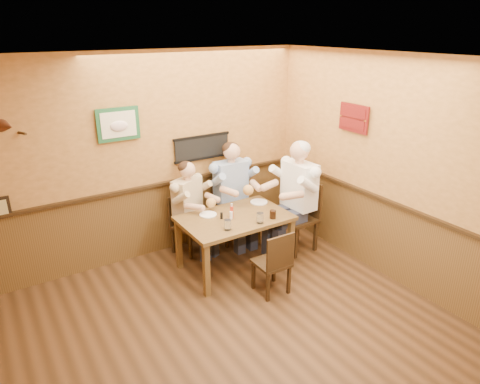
% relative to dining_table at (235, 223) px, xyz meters
% --- Properties ---
extents(room, '(5.02, 5.03, 2.81)m').
position_rel_dining_table_xyz_m(room, '(-0.78, -1.33, 1.03)').
color(room, '#362010').
rests_on(room, ground).
extents(dining_table, '(1.40, 0.90, 0.75)m').
position_rel_dining_table_xyz_m(dining_table, '(0.00, 0.00, 0.00)').
color(dining_table, brown).
rests_on(dining_table, ground).
extents(chair_back_left, '(0.52, 0.52, 0.86)m').
position_rel_dining_table_xyz_m(chair_back_left, '(-0.33, 0.72, -0.23)').
color(chair_back_left, '#332110').
rests_on(chair_back_left, ground).
extents(chair_back_right, '(0.45, 0.45, 0.96)m').
position_rel_dining_table_xyz_m(chair_back_right, '(0.37, 0.71, -0.18)').
color(chair_back_right, '#332110').
rests_on(chair_back_right, ground).
extents(chair_right_end, '(0.49, 0.49, 1.02)m').
position_rel_dining_table_xyz_m(chair_right_end, '(1.02, -0.06, -0.15)').
color(chair_right_end, '#332110').
rests_on(chair_right_end, ground).
extents(chair_near_side, '(0.39, 0.39, 0.83)m').
position_rel_dining_table_xyz_m(chair_near_side, '(0.07, -0.72, -0.24)').
color(chair_near_side, '#332110').
rests_on(chair_near_side, ground).
extents(diner_tan_shirt, '(0.75, 0.75, 1.23)m').
position_rel_dining_table_xyz_m(diner_tan_shirt, '(-0.33, 0.72, -0.04)').
color(diner_tan_shirt, beige).
rests_on(diner_tan_shirt, ground).
extents(diner_blue_polo, '(0.64, 0.64, 1.38)m').
position_rel_dining_table_xyz_m(diner_blue_polo, '(0.37, 0.71, 0.03)').
color(diner_blue_polo, '#86A0CA').
rests_on(diner_blue_polo, ground).
extents(diner_white_elder, '(0.71, 0.71, 1.46)m').
position_rel_dining_table_xyz_m(diner_white_elder, '(1.02, -0.06, 0.07)').
color(diner_white_elder, white).
rests_on(diner_white_elder, ground).
extents(water_glass_left, '(0.11, 0.11, 0.13)m').
position_rel_dining_table_xyz_m(water_glass_left, '(-0.27, -0.28, 0.16)').
color(water_glass_left, white).
rests_on(water_glass_left, dining_table).
extents(water_glass_mid, '(0.10, 0.10, 0.14)m').
position_rel_dining_table_xyz_m(water_glass_mid, '(0.17, -0.33, 0.16)').
color(water_glass_mid, white).
rests_on(water_glass_mid, dining_table).
extents(cola_tumbler, '(0.09, 0.09, 0.11)m').
position_rel_dining_table_xyz_m(cola_tumbler, '(0.39, -0.31, 0.15)').
color(cola_tumbler, black).
rests_on(cola_tumbler, dining_table).
extents(hot_sauce_bottle, '(0.05, 0.05, 0.18)m').
position_rel_dining_table_xyz_m(hot_sauce_bottle, '(-0.05, -0.00, 0.18)').
color(hot_sauce_bottle, red).
rests_on(hot_sauce_bottle, dining_table).
extents(salt_shaker, '(0.04, 0.04, 0.10)m').
position_rel_dining_table_xyz_m(salt_shaker, '(-0.07, -0.03, 0.14)').
color(salt_shaker, white).
rests_on(salt_shaker, dining_table).
extents(pepper_shaker, '(0.04, 0.04, 0.08)m').
position_rel_dining_table_xyz_m(pepper_shaker, '(-0.18, 0.03, 0.13)').
color(pepper_shaker, black).
rests_on(pepper_shaker, dining_table).
extents(plate_far_left, '(0.29, 0.29, 0.02)m').
position_rel_dining_table_xyz_m(plate_far_left, '(-0.27, 0.23, 0.10)').
color(plate_far_left, white).
rests_on(plate_far_left, dining_table).
extents(plate_far_right, '(0.31, 0.31, 0.02)m').
position_rel_dining_table_xyz_m(plate_far_right, '(0.54, 0.22, 0.10)').
color(plate_far_right, white).
rests_on(plate_far_right, dining_table).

